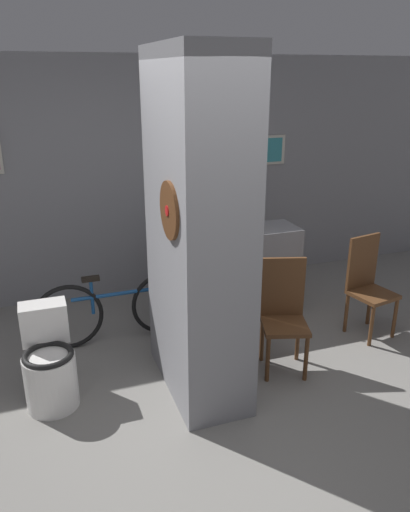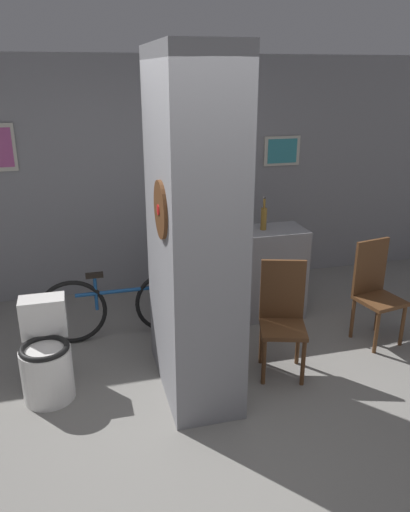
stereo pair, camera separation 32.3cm
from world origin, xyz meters
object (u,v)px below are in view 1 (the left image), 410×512
Objects in this scene: bicycle at (118,308)px; bottle_tall at (257,216)px; chair_by_doorway at (368,283)px; toilet at (49,365)px; chair_near_pillar at (284,312)px.

bottle_tall is (1.46, 0.11, 0.73)m from bicycle.
chair_by_doorway reaches higher than bicycle.
toilet is at bearing -157.49° from bottle_tall.
bicycle is at bearing 49.05° from toilet.
toilet is 0.77× the size of chair_by_doorway.
toilet is 1.93m from chair_near_pillar.
chair_by_doorway is 1.25m from bottle_tall.
toilet is 0.77× the size of chair_near_pillar.
chair_near_pillar is 1.56m from bicycle.
chair_near_pillar reaches higher than toilet.
chair_by_doorway is 2.39m from bicycle.
bottle_tall reaches higher than chair_by_doorway.
chair_near_pillar reaches higher than bicycle.
chair_by_doorway is at bearing 31.82° from chair_near_pillar.
bicycle is at bearing -175.53° from bottle_tall.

